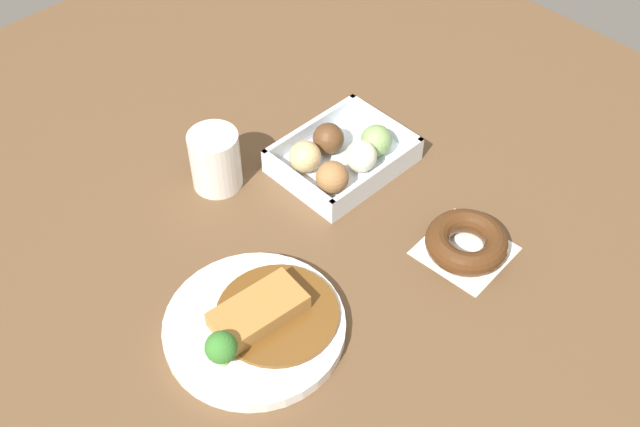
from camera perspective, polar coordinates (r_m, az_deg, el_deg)
ground_plane at (r=1.08m, az=-2.57°, el=-3.73°), size 1.60×1.60×0.00m
curry_plate at (r=1.01m, az=-4.75°, el=-8.10°), size 0.23×0.23×0.07m
donut_box at (r=1.20m, az=1.60°, el=4.21°), size 0.20×0.15×0.06m
chocolate_ring_donut at (r=1.10m, az=10.66°, el=-2.10°), size 0.12×0.12×0.04m
coffee_mug at (r=1.17m, az=-7.66°, el=3.90°), size 0.08×0.08×0.09m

